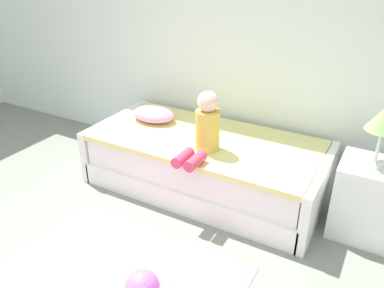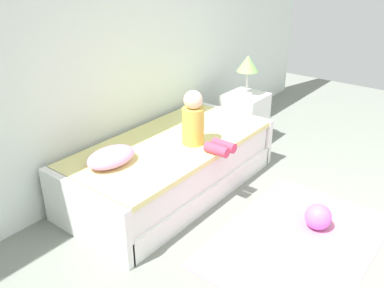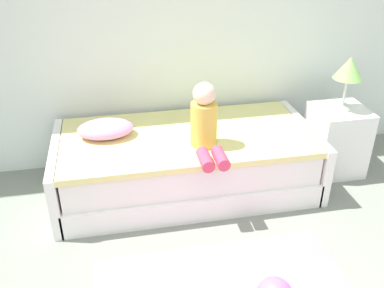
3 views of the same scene
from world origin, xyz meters
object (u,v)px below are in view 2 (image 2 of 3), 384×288
pillow (111,157)px  table_lamp (248,65)px  bed (171,166)px  toy_ball (318,217)px  child_figure (197,124)px  nightstand (245,119)px

pillow → table_lamp: bearing=-2.3°
bed → toy_ball: bed is taller
child_figure → toy_ball: size_ratio=2.35×
bed → nightstand: 1.35m
nightstand → child_figure: 1.33m
table_lamp → toy_ball: size_ratio=2.08×
nightstand → toy_ball: size_ratio=2.77×
bed → pillow: bearing=170.9°
toy_ball → table_lamp: bearing=52.0°
table_lamp → toy_ball: table_lamp is taller
nightstand → child_figure: (-1.25, -0.25, 0.40)m
table_lamp → toy_ball: 1.94m
nightstand → pillow: pillow is taller
bed → table_lamp: bearing=0.9°
table_lamp → child_figure: bearing=-168.7°
table_lamp → pillow: table_lamp is taller
pillow → toy_ball: (0.90, -1.46, -0.46)m
child_figure → table_lamp: bearing=11.3°
nightstand → toy_ball: nightstand is taller
nightstand → child_figure: size_ratio=1.18×
table_lamp → pillow: (-1.98, 0.08, -0.37)m
bed → toy_ball: (0.27, -1.36, -0.14)m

